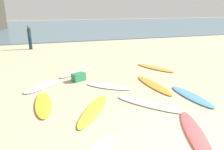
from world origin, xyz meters
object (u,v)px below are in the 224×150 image
(surfboard_6, at_px, (191,96))
(beachgoer_near, at_px, (30,36))
(surfboard_2, at_px, (94,110))
(surfboard_1, at_px, (155,68))
(surfboard_3, at_px, (42,86))
(surfboard_7, at_px, (109,86))
(surfboard_5, at_px, (195,134))
(surfboard_9, at_px, (154,85))
(surfboard_8, at_px, (149,104))
(surfboard_0, at_px, (76,72))
(beach_cooler, at_px, (79,77))
(surfboard_10, at_px, (43,104))

(surfboard_6, distance_m, beachgoer_near, 13.55)
(surfboard_2, height_order, surfboard_6, surfboard_6)
(surfboard_1, bearing_deg, surfboard_6, 54.81)
(surfboard_3, xyz_separation_m, surfboard_7, (2.62, -0.88, -0.01))
(surfboard_5, height_order, surfboard_9, surfboard_5)
(surfboard_2, relative_size, surfboard_3, 1.27)
(surfboard_3, distance_m, surfboard_8, 4.53)
(surfboard_2, distance_m, surfboard_3, 3.19)
(surfboard_6, bearing_deg, surfboard_0, 126.31)
(surfboard_7, bearing_deg, beachgoer_near, 56.75)
(surfboard_7, xyz_separation_m, surfboard_8, (0.80, -2.10, 0.00))
(surfboard_1, distance_m, surfboard_8, 4.73)
(beach_cooler, bearing_deg, surfboard_10, -126.22)
(surfboard_7, bearing_deg, surfboard_6, -88.47)
(surfboard_0, xyz_separation_m, surfboard_2, (-0.14, -4.39, -0.01))
(surfboard_8, height_order, beachgoer_near, beachgoer_near)
(surfboard_8, relative_size, surfboard_10, 1.14)
(beach_cooler, bearing_deg, surfboard_9, -29.61)
(surfboard_0, bearing_deg, surfboard_1, 43.98)
(surfboard_6, bearing_deg, surfboard_9, 113.49)
(surfboard_7, bearing_deg, beach_cooler, 79.70)
(surfboard_1, relative_size, surfboard_9, 0.92)
(surfboard_0, distance_m, surfboard_3, 2.29)
(surfboard_1, relative_size, surfboard_5, 0.94)
(surfboard_0, height_order, surfboard_10, surfboard_0)
(surfboard_1, relative_size, surfboard_7, 1.19)
(surfboard_2, xyz_separation_m, surfboard_9, (2.97, 1.47, 0.00))
(surfboard_10, bearing_deg, surfboard_0, 64.08)
(surfboard_5, xyz_separation_m, surfboard_10, (-3.70, 3.10, 0.00))
(surfboard_6, height_order, beach_cooler, beach_cooler)
(surfboard_9, bearing_deg, surfboard_5, -105.54)
(surfboard_2, bearing_deg, surfboard_0, 120.70)
(beachgoer_near, bearing_deg, surfboard_10, -35.42)
(surfboard_1, xyz_separation_m, surfboard_6, (-0.67, -3.90, -0.00))
(surfboard_3, xyz_separation_m, surfboard_6, (5.23, -2.85, -0.01))
(surfboard_2, distance_m, surfboard_6, 3.71)
(surfboard_0, bearing_deg, surfboard_9, 5.31)
(surfboard_3, relative_size, surfboard_7, 0.97)
(surfboard_3, distance_m, surfboard_9, 4.68)
(surfboard_0, relative_size, surfboard_1, 0.94)
(surfboard_6, bearing_deg, beachgoer_near, 113.46)
(surfboard_6, relative_size, surfboard_10, 1.01)
(surfboard_5, bearing_deg, surfboard_0, 129.89)
(surfboard_3, bearing_deg, surfboard_1, -124.19)
(surfboard_1, relative_size, surfboard_3, 1.23)
(surfboard_3, distance_m, surfboard_6, 5.95)
(surfboard_10, bearing_deg, surfboard_9, 6.46)
(surfboard_7, relative_size, surfboard_10, 0.91)
(surfboard_8, xyz_separation_m, surfboard_9, (1.07, 1.64, 0.00))
(surfboard_5, distance_m, surfboard_10, 4.83)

